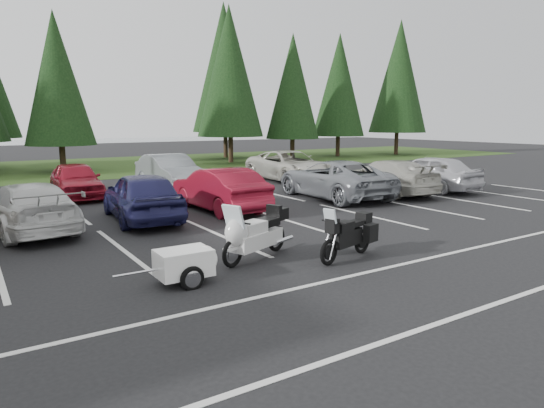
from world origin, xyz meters
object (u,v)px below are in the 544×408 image
at_px(car_near_7, 387,177).
at_px(car_near_3, 29,207).
at_px(car_near_4, 142,196).
at_px(cargo_trailer, 184,266).
at_px(car_far_4, 290,166).
at_px(touring_motorcycle, 256,229).
at_px(car_far_2, 76,180).
at_px(car_near_5, 219,189).
at_px(car_near_6, 334,179).
at_px(adventure_motorcycle, 347,232).
at_px(car_near_8, 429,173).
at_px(car_far_3, 170,172).

bearing_deg(car_near_7, car_near_3, 3.95).
xyz_separation_m(car_near_4, cargo_trailer, (-1.27, -6.40, -0.44)).
bearing_deg(car_far_4, touring_motorcycle, -125.46).
bearing_deg(car_far_4, car_far_2, -178.01).
bearing_deg(car_far_2, car_near_7, -25.33).
bearing_deg(car_near_5, car_near_3, -1.26).
bearing_deg(car_near_3, cargo_trailer, 100.61).
xyz_separation_m(car_near_6, adventure_motorcycle, (-5.58, -7.08, -0.13)).
distance_m(car_near_3, car_near_7, 13.94).
xyz_separation_m(car_near_8, touring_motorcycle, (-12.34, -5.31, -0.11)).
height_order(car_near_4, adventure_motorcycle, car_near_4).
xyz_separation_m(car_near_5, car_far_4, (6.95, 5.65, 0.03)).
bearing_deg(cargo_trailer, car_near_3, 106.68).
bearing_deg(touring_motorcycle, car_near_3, 102.78).
distance_m(cargo_trailer, adventure_motorcycle, 3.81).
relative_size(car_near_7, cargo_trailer, 3.38).
bearing_deg(car_near_3, car_far_3, -143.25).
relative_size(car_near_4, car_near_6, 0.83).
bearing_deg(car_near_3, car_near_4, 171.57).
height_order(car_near_6, car_far_3, car_far_3).
relative_size(car_near_7, car_far_4, 0.89).
relative_size(car_near_4, cargo_trailer, 3.08).
bearing_deg(car_far_2, car_near_8, -22.02).
height_order(car_near_5, touring_motorcycle, car_near_5).
bearing_deg(car_near_8, touring_motorcycle, 20.08).
relative_size(car_far_4, cargo_trailer, 3.79).
height_order(car_near_5, cargo_trailer, car_near_5).
relative_size(car_near_7, car_far_3, 1.04).
height_order(car_near_6, touring_motorcycle, car_near_6).
bearing_deg(car_near_6, car_near_7, 175.38).
xyz_separation_m(car_near_4, car_far_3, (3.31, 6.17, 0.02)).
height_order(car_near_3, touring_motorcycle, car_near_3).
bearing_deg(car_far_3, car_near_7, -41.47).
distance_m(car_near_4, car_far_4, 11.40).
bearing_deg(car_near_8, car_near_3, -5.03).
bearing_deg(cargo_trailer, car_near_4, 78.86).
distance_m(car_near_4, touring_motorcycle, 5.75).
distance_m(car_near_5, car_near_6, 5.25).
bearing_deg(cargo_trailer, car_near_6, 35.54).
bearing_deg(car_far_3, car_near_6, -52.27).
xyz_separation_m(car_far_3, touring_motorcycle, (-2.54, -11.86, -0.11)).
bearing_deg(car_near_3, car_far_2, -118.48).
bearing_deg(car_near_3, car_near_8, 172.20).
relative_size(car_near_6, car_far_4, 0.98).
height_order(car_near_5, car_far_3, car_far_3).
height_order(car_far_4, touring_motorcycle, car_far_4).
bearing_deg(adventure_motorcycle, car_near_4, 95.80).
height_order(car_near_3, car_near_5, car_near_5).
relative_size(car_near_5, car_near_8, 0.97).
height_order(car_near_4, car_far_3, car_far_3).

